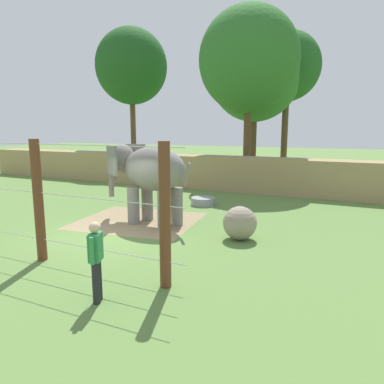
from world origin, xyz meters
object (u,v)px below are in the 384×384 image
(enrichment_ball, at_px, (240,223))
(zookeeper, at_px, (96,258))
(elephant, at_px, (148,172))
(water_tub, at_px, (203,201))

(enrichment_ball, xyz_separation_m, zookeeper, (-1.28, -5.23, 0.39))
(elephant, height_order, water_tub, elephant)
(enrichment_ball, relative_size, zookeeper, 0.64)
(enrichment_ball, height_order, water_tub, enrichment_ball)
(enrichment_ball, distance_m, water_tub, 5.34)
(zookeeper, relative_size, water_tub, 1.52)
(elephant, bearing_deg, zookeeper, -67.22)
(water_tub, bearing_deg, elephant, -97.23)
(enrichment_ball, relative_size, water_tub, 0.97)
(zookeeper, xyz_separation_m, water_tub, (-1.89, 9.50, -0.74))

